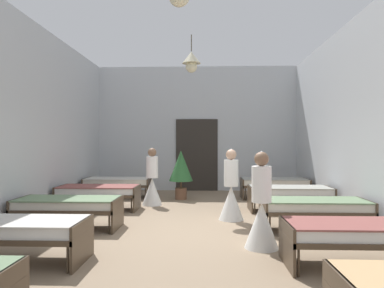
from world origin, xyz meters
The scene contains 14 objects.
ground_plane centered at (0.00, 0.00, -0.05)m, with size 7.25×11.41×0.10m, color #8C755B.
room_shell centered at (0.00, 1.38, 2.09)m, with size 7.05×11.01×4.18m.
bed_left_row_1 centered at (-2.27, -1.88, 0.44)m, with size 1.90×0.84×0.57m.
bed_right_row_1 centered at (2.27, -1.88, 0.44)m, with size 1.90×0.84×0.57m.
bed_left_row_2 centered at (-2.27, 0.00, 0.44)m, with size 1.90×0.84×0.57m.
bed_right_row_2 centered at (2.27, 0.00, 0.44)m, with size 1.90×0.84×0.57m.
bed_left_row_3 centered at (-2.27, 1.88, 0.44)m, with size 1.90×0.84×0.57m.
bed_right_row_3 centered at (2.27, 1.88, 0.44)m, with size 1.90×0.84×0.57m.
bed_left_row_4 centered at (-2.27, 3.76, 0.44)m, with size 1.90×0.84×0.57m.
bed_right_row_4 centered at (2.27, 3.76, 0.44)m, with size 1.90×0.84×0.57m.
nurse_near_aisle centered at (0.83, 0.88, 0.53)m, with size 0.52×0.52×1.49m.
nurse_mid_aisle centered at (-1.09, 2.57, 0.53)m, with size 0.52×0.52×1.49m.
nurse_far_aisle centered at (1.14, -1.09, 0.53)m, with size 0.52×0.52×1.49m.
potted_plant centered at (-0.41, 3.53, 0.89)m, with size 0.67×0.67×1.39m.
Camera 1 is at (0.28, -6.53, 1.61)m, focal length 33.18 mm.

